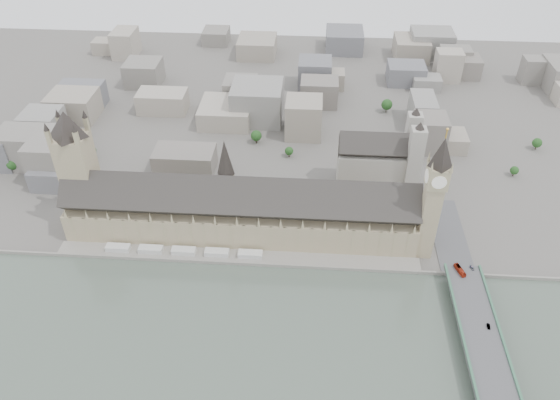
# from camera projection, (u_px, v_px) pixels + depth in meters

# --- Properties ---
(ground) EXTENTS (900.00, 900.00, 0.00)m
(ground) POSITION_uv_depth(u_px,v_px,m) (238.00, 251.00, 412.44)
(ground) COLOR #595651
(ground) RESTS_ON ground
(embankment_wall) EXTENTS (600.00, 1.50, 3.00)m
(embankment_wall) POSITION_uv_depth(u_px,v_px,m) (236.00, 263.00, 399.62)
(embankment_wall) COLOR gray
(embankment_wall) RESTS_ON ground
(river_terrace) EXTENTS (270.00, 15.00, 2.00)m
(river_terrace) POSITION_uv_depth(u_px,v_px,m) (237.00, 257.00, 405.88)
(river_terrace) COLOR gray
(river_terrace) RESTS_ON ground
(terrace_tents) EXTENTS (118.00, 7.00, 4.00)m
(terrace_tents) POSITION_uv_depth(u_px,v_px,m) (184.00, 251.00, 406.71)
(terrace_tents) COLOR silver
(terrace_tents) RESTS_ON river_terrace
(palace_of_westminster) EXTENTS (265.00, 40.73, 55.44)m
(palace_of_westminster) POSITION_uv_depth(u_px,v_px,m) (240.00, 211.00, 414.35)
(palace_of_westminster) COLOR #9D8A6A
(palace_of_westminster) RESTS_ON ground
(elizabeth_tower) EXTENTS (17.00, 17.00, 107.50)m
(elizabeth_tower) POSITION_uv_depth(u_px,v_px,m) (434.00, 191.00, 375.89)
(elizabeth_tower) COLOR #9D8A6A
(elizabeth_tower) RESTS_ON ground
(victoria_tower) EXTENTS (30.00, 30.00, 100.00)m
(victoria_tower) POSITION_uv_depth(u_px,v_px,m) (77.00, 165.00, 406.55)
(victoria_tower) COLOR #9D8A6A
(victoria_tower) RESTS_ON ground
(central_tower) EXTENTS (13.00, 13.00, 48.00)m
(central_tower) POSITION_uv_depth(u_px,v_px,m) (226.00, 168.00, 398.61)
(central_tower) COLOR gray
(central_tower) RESTS_ON ground
(westminster_bridge) EXTENTS (25.00, 325.00, 10.25)m
(westminster_bridge) POSITION_uv_depth(u_px,v_px,m) (484.00, 355.00, 330.74)
(westminster_bridge) COLOR #474749
(westminster_bridge) RESTS_ON ground
(westminster_abbey) EXTENTS (68.00, 36.00, 64.00)m
(westminster_abbey) POSITION_uv_depth(u_px,v_px,m) (380.00, 160.00, 466.48)
(westminster_abbey) COLOR gray
(westminster_abbey) RESTS_ON ground
(city_skyline_inland) EXTENTS (720.00, 360.00, 38.00)m
(city_skyline_inland) POSITION_uv_depth(u_px,v_px,m) (267.00, 86.00, 595.53)
(city_skyline_inland) COLOR gray
(city_skyline_inland) RESTS_ON ground
(park_trees) EXTENTS (110.00, 30.00, 15.00)m
(park_trees) POSITION_uv_depth(u_px,v_px,m) (235.00, 195.00, 456.12)
(park_trees) COLOR #193F16
(park_trees) RESTS_ON ground
(red_bus_north) EXTENTS (6.70, 12.60, 3.43)m
(red_bus_north) POSITION_uv_depth(u_px,v_px,m) (460.00, 270.00, 379.38)
(red_bus_north) COLOR #B12B14
(red_bus_north) RESTS_ON westminster_bridge
(car_silver) EXTENTS (1.72, 4.47, 1.45)m
(car_silver) POSITION_uv_depth(u_px,v_px,m) (489.00, 326.00, 341.16)
(car_silver) COLOR gray
(car_silver) RESTS_ON westminster_bridge
(car_approach) EXTENTS (3.13, 5.02, 1.36)m
(car_approach) POSITION_uv_depth(u_px,v_px,m) (472.00, 268.00, 382.60)
(car_approach) COLOR gray
(car_approach) RESTS_ON westminster_bridge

